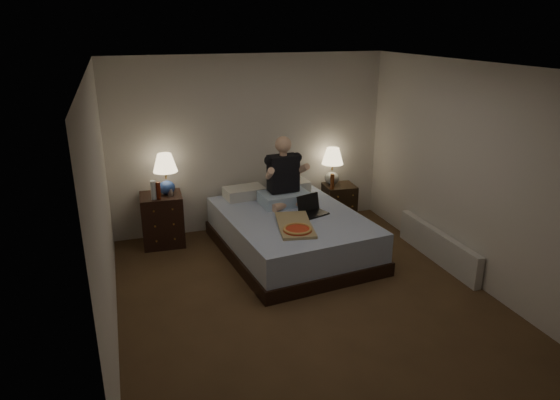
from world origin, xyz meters
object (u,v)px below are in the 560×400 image
object	(u,v)px
nightstand_left	(163,220)
nightstand_right	(339,203)
bed	(291,233)
water_bottle	(153,190)
beer_bottle_right	(332,181)
lamp_left	(166,174)
beer_bottle_left	(158,191)
laptop	(314,206)
soda_can	(170,192)
radiator	(438,246)
lamp_right	(332,166)
person	(285,171)
pizza_box	(298,230)

from	to	relation	value
nightstand_left	nightstand_right	size ratio (longest dim) A/B	1.22
nightstand_right	bed	bearing A→B (deg)	-138.50
nightstand_left	water_bottle	size ratio (longest dim) A/B	2.84
beer_bottle_right	water_bottle	bearing A→B (deg)	-179.82
nightstand_right	lamp_left	world-z (taller)	lamp_left
beer_bottle_left	lamp_left	bearing A→B (deg)	51.50
bed	water_bottle	world-z (taller)	water_bottle
nightstand_left	laptop	distance (m)	2.09
soda_can	radiator	world-z (taller)	soda_can
soda_can	nightstand_right	bearing A→B (deg)	1.53
lamp_right	person	size ratio (longest dim) A/B	0.60
bed	water_bottle	distance (m)	1.89
nightstand_left	radiator	distance (m)	3.65
person	pizza_box	bearing A→B (deg)	-104.51
soda_can	laptop	xyz separation A→B (m)	(1.73, -0.84, -0.10)
lamp_right	person	xyz separation A→B (m)	(-0.92, -0.48, 0.14)
nightstand_left	lamp_right	xyz separation A→B (m)	(2.54, 0.08, 0.51)
beer_bottle_left	radiator	distance (m)	3.67
beer_bottle_right	pizza_box	distance (m)	1.64
water_bottle	radiator	bearing A→B (deg)	-23.93
bed	laptop	distance (m)	0.49
nightstand_left	laptop	world-z (taller)	laptop
beer_bottle_right	pizza_box	xyz separation A→B (m)	(-1.01, -1.29, -0.12)
water_bottle	radiator	size ratio (longest dim) A/B	0.16
bed	soda_can	world-z (taller)	soda_can
nightstand_right	lamp_left	bearing A→B (deg)	-176.11
water_bottle	pizza_box	xyz separation A→B (m)	(1.53, -1.28, -0.25)
water_bottle	laptop	distance (m)	2.10
lamp_left	lamp_right	distance (m)	2.45
lamp_left	laptop	world-z (taller)	lamp_left
beer_bottle_left	laptop	distance (m)	2.04
person	radiator	distance (m)	2.21
nightstand_right	laptop	world-z (taller)	laptop
nightstand_left	radiator	size ratio (longest dim) A/B	0.44
nightstand_right	soda_can	distance (m)	2.55
lamp_left	beer_bottle_left	bearing A→B (deg)	-128.50
soda_can	lamp_right	bearing A→B (deg)	3.59
bed	beer_bottle_left	xyz separation A→B (m)	(-1.61, 0.66, 0.55)
nightstand_right	water_bottle	bearing A→B (deg)	-173.13
nightstand_left	water_bottle	distance (m)	0.51
lamp_left	lamp_right	world-z (taller)	lamp_left
nightstand_right	soda_can	world-z (taller)	soda_can
water_bottle	beer_bottle_right	xyz separation A→B (m)	(2.54, 0.01, -0.14)
lamp_left	radiator	world-z (taller)	lamp_left
lamp_left	person	world-z (taller)	person
lamp_left	beer_bottle_left	size ratio (longest dim) A/B	2.43
bed	nightstand_right	xyz separation A→B (m)	(1.06, 0.81, 0.02)
lamp_right	water_bottle	bearing A→B (deg)	-175.22
water_bottle	soda_can	bearing A→B (deg)	17.57
bed	lamp_left	bearing A→B (deg)	145.05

